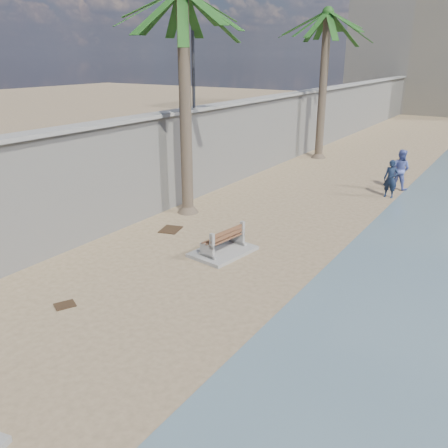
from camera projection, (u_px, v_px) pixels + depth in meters
The scene contains 10 objects.
ground_plane at pixel (15, 423), 7.62m from camera, with size 140.00×140.00×0.00m, color #917859.
seawall at pixel (281, 130), 25.51m from camera, with size 0.45×70.00×3.50m, color gray.
wall_cap at pixel (282, 95), 24.90m from camera, with size 0.80×70.00×0.12m, color gray.
bench_far at pixel (223, 242), 14.03m from camera, with size 1.53×2.03×0.78m.
palm_back at pixel (328, 15), 24.61m from camera, with size 5.00×5.00×8.54m.
streetlight at pixel (192, 24), 17.47m from camera, with size 0.28×0.28×5.12m.
person_a at pixel (391, 176), 19.36m from camera, with size 0.65×0.44×1.79m, color #142037.
person_b at pixel (400, 167), 20.56m from camera, with size 0.93×0.72×1.94m, color #5360AC.
debris_c at pixel (171, 230), 15.99m from camera, with size 0.77×0.61×0.03m, color #382616.
debris_d at pixel (65, 305), 11.18m from camera, with size 0.46×0.37×0.03m, color #382616.
Camera 1 is at (6.12, -3.30, 5.60)m, focal length 38.00 mm.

